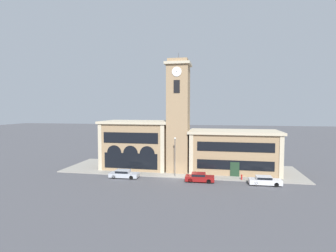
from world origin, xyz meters
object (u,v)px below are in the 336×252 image
parked_car_far (265,180)px  street_lamp (175,151)px  bollard (195,174)px  fire_hydrant (242,177)px  parked_car_near (124,174)px  parked_car_mid (199,177)px

parked_car_far → street_lamp: street_lamp is taller
bollard → fire_hydrant: 7.45m
parked_car_near → bollard: 11.90m
fire_hydrant → parked_car_mid: bearing=-163.8°
bollard → street_lamp: bearing=175.6°
bollard → parked_car_near: bearing=-171.0°
parked_car_far → bollard: bearing=168.4°
parked_car_mid → fire_hydrant: bearing=14.5°
parked_car_far → bollard: size_ratio=4.50×
street_lamp → fire_hydrant: size_ratio=7.58×
parked_car_mid → street_lamp: street_lamp is taller
parked_car_far → bollard: (-10.63, 1.87, -0.05)m
parked_car_far → parked_car_mid: bearing=178.3°
fire_hydrant → parked_car_far: bearing=-31.2°
parked_car_far → fire_hydrant: size_ratio=5.48×
fire_hydrant → parked_car_near: bearing=-174.3°
parked_car_near → parked_car_far: bearing=-1.7°
parked_car_near → bollard: (11.76, 1.87, -0.04)m
parked_car_mid → street_lamp: bearing=151.7°
bollard → fire_hydrant: bearing=0.4°
parked_car_mid → street_lamp: 6.00m
parked_car_near → fire_hydrant: size_ratio=5.60×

